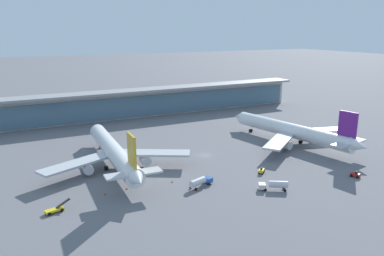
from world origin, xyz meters
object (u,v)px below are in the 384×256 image
(service_truck_by_tail_red, at_px, (355,175))
(service_truck_on_taxiway_yellow, at_px, (55,209))
(service_truck_under_wing_blue, at_px, (200,182))
(service_truck_mid_apron_yellow, at_px, (261,171))
(airliner_centre_stand, at_px, (293,131))
(airliner_left_stand, at_px, (114,152))
(safety_cone_bravo, at_px, (127,188))
(safety_cone_alpha, at_px, (105,194))
(service_truck_near_nose_white, at_px, (275,185))
(safety_cone_charlie, at_px, (172,181))

(service_truck_by_tail_red, distance_m, service_truck_on_taxiway_yellow, 92.38)
(service_truck_under_wing_blue, distance_m, service_truck_mid_apron_yellow, 23.73)
(airliner_centre_stand, distance_m, service_truck_under_wing_blue, 59.89)
(airliner_left_stand, relative_size, service_truck_under_wing_blue, 7.58)
(airliner_centre_stand, distance_m, safety_cone_bravo, 77.48)
(airliner_centre_stand, bearing_deg, safety_cone_bravo, -169.86)
(service_truck_under_wing_blue, xyz_separation_m, service_truck_mid_apron_yellow, (23.70, 0.74, -0.83))
(service_truck_mid_apron_yellow, relative_size, safety_cone_alpha, 4.67)
(service_truck_mid_apron_yellow, xyz_separation_m, service_truck_by_tail_red, (25.04, -16.72, 0.00))
(service_truck_near_nose_white, bearing_deg, safety_cone_charlie, 142.20)
(airliner_centre_stand, distance_m, service_truck_on_taxiway_yellow, 99.41)
(service_truck_mid_apron_yellow, distance_m, service_truck_by_tail_red, 30.11)
(safety_cone_alpha, distance_m, safety_cone_bravo, 6.93)
(airliner_left_stand, bearing_deg, service_truck_mid_apron_yellow, -33.27)
(service_truck_by_tail_red, relative_size, service_truck_on_taxiway_yellow, 0.47)
(airliner_centre_stand, relative_size, service_truck_mid_apron_yellow, 20.48)
(airliner_left_stand, distance_m, airliner_centre_stand, 74.40)
(service_truck_by_tail_red, xyz_separation_m, safety_cone_charlie, (-54.92, 22.96, -0.56))
(airliner_centre_stand, height_order, service_truck_under_wing_blue, airliner_centre_stand)
(safety_cone_bravo, bearing_deg, service_truck_under_wing_blue, -22.20)
(service_truck_under_wing_blue, relative_size, safety_cone_charlie, 12.67)
(safety_cone_bravo, xyz_separation_m, safety_cone_charlie, (14.33, -1.39, 0.00))
(airliner_centre_stand, relative_size, service_truck_near_nose_white, 7.87)
(airliner_left_stand, xyz_separation_m, service_truck_near_nose_white, (37.22, -40.76, -3.93))
(service_truck_under_wing_blue, distance_m, service_truck_on_taxiway_yellow, 41.86)
(service_truck_under_wing_blue, height_order, service_truck_on_taxiway_yellow, service_truck_under_wing_blue)
(safety_cone_alpha, bearing_deg, safety_cone_bravo, 7.75)
(service_truck_near_nose_white, xyz_separation_m, service_truck_by_tail_red, (30.06, -3.68, -0.83))
(service_truck_by_tail_red, relative_size, safety_cone_bravo, 4.64)
(airliner_centre_stand, xyz_separation_m, safety_cone_bravo, (-76.09, -13.61, -5.32))
(service_truck_mid_apron_yellow, relative_size, service_truck_by_tail_red, 1.01)
(service_truck_by_tail_red, distance_m, safety_cone_alpha, 79.64)
(service_truck_mid_apron_yellow, height_order, service_truck_on_taxiway_yellow, service_truck_on_taxiway_yellow)
(service_truck_under_wing_blue, relative_size, service_truck_on_taxiway_yellow, 1.28)
(service_truck_near_nose_white, bearing_deg, airliner_centre_stand, 42.90)
(safety_cone_bravo, height_order, safety_cone_charlie, same)
(service_truck_under_wing_blue, relative_size, service_truck_mid_apron_yellow, 2.71)
(service_truck_by_tail_red, bearing_deg, safety_cone_bravo, 160.63)
(airliner_left_stand, relative_size, service_truck_near_nose_white, 7.90)
(service_truck_under_wing_blue, bearing_deg, service_truck_near_nose_white, -33.37)
(service_truck_on_taxiway_yellow, distance_m, safety_cone_alpha, 15.25)
(service_truck_mid_apron_yellow, bearing_deg, service_truck_under_wing_blue, -178.22)
(service_truck_near_nose_white, relative_size, service_truck_on_taxiway_yellow, 1.23)
(service_truck_near_nose_white, distance_m, safety_cone_bravo, 44.33)
(airliner_left_stand, xyz_separation_m, service_truck_by_tail_red, (67.28, -44.44, -4.77))
(airliner_centre_stand, bearing_deg, safety_cone_alpha, -170.05)
(service_truck_under_wing_blue, distance_m, safety_cone_alpha, 28.41)
(safety_cone_bravo, bearing_deg, service_truck_by_tail_red, -19.37)
(service_truck_on_taxiway_yellow, distance_m, safety_cone_bravo, 22.09)
(safety_cone_charlie, bearing_deg, service_truck_under_wing_blue, -48.48)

